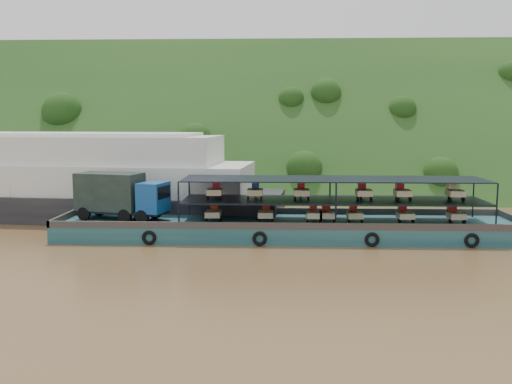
{
  "coord_description": "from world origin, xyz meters",
  "views": [
    {
      "loc": [
        -0.14,
        -42.62,
        9.1
      ],
      "look_at": [
        -2.0,
        3.0,
        3.2
      ],
      "focal_mm": 40.0,
      "sensor_mm": 36.0,
      "label": 1
    }
  ],
  "objects": [
    {
      "name": "ground",
      "position": [
        0.0,
        0.0,
        0.0
      ],
      "size": [
        160.0,
        160.0,
        0.0
      ],
      "primitive_type": "plane",
      "color": "brown",
      "rests_on": "ground"
    },
    {
      "name": "passenger_ferry",
      "position": [
        -19.21,
        9.36,
        3.38
      ],
      "size": [
        39.3,
        13.29,
        7.81
      ],
      "rotation": [
        0.0,
        0.0,
        -0.1
      ],
      "color": "black",
      "rests_on": "ground"
    },
    {
      "name": "hillside",
      "position": [
        0.0,
        36.0,
        0.0
      ],
      "size": [
        140.0,
        39.6,
        39.6
      ],
      "primitive_type": "cube",
      "rotation": [
        0.79,
        0.0,
        0.0
      ],
      "color": "#1B3714",
      "rests_on": "ground"
    },
    {
      "name": "cargo_barge",
      "position": [
        -0.92,
        0.95,
        1.21
      ],
      "size": [
        35.0,
        7.18,
        4.86
      ],
      "color": "#16404E",
      "rests_on": "ground"
    }
  ]
}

